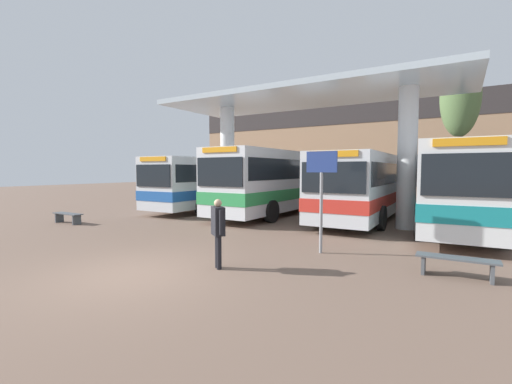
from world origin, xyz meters
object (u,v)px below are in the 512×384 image
object	(u,v)px
waiting_bench_far_platform	(457,263)
parked_car_street	(456,189)
transit_bus_center_bay	(283,179)
transit_bus_left_bay	(222,181)
poplar_tree_behind_left	(460,99)
transit_bus_far_right_bay	(458,184)
info_sign_platform	(321,181)
transit_bus_right_bay	(370,183)
waiting_bench_mid_platform	(68,216)
pedestrian_waiting	(218,226)

from	to	relation	value
waiting_bench_far_platform	parked_car_street	xyz separation A→B (m)	(-0.30, 20.49, 0.67)
transit_bus_center_bay	waiting_bench_far_platform	bearing A→B (deg)	135.62
transit_bus_left_bay	poplar_tree_behind_left	distance (m)	14.95
transit_bus_far_right_bay	info_sign_platform	bearing A→B (deg)	61.35
waiting_bench_far_platform	poplar_tree_behind_left	size ratio (longest dim) A/B	0.18
transit_bus_center_bay	transit_bus_right_bay	distance (m)	4.66
transit_bus_center_bay	parked_car_street	world-z (taller)	transit_bus_center_bay
poplar_tree_behind_left	parked_car_street	bearing A→B (deg)	91.17
transit_bus_right_bay	info_sign_platform	bearing A→B (deg)	93.10
transit_bus_left_bay	info_sign_platform	bearing A→B (deg)	138.37
waiting_bench_mid_platform	parked_car_street	bearing A→B (deg)	54.23
pedestrian_waiting	parked_car_street	distance (m)	23.12
transit_bus_left_bay	transit_bus_center_bay	world-z (taller)	transit_bus_center_bay
poplar_tree_behind_left	transit_bus_left_bay	bearing A→B (deg)	-155.54
transit_bus_left_bay	poplar_tree_behind_left	size ratio (longest dim) A/B	1.29
poplar_tree_behind_left	pedestrian_waiting	bearing A→B (deg)	-105.83
transit_bus_right_bay	parked_car_street	world-z (taller)	transit_bus_right_bay
transit_bus_far_right_bay	pedestrian_waiting	bearing A→B (deg)	60.24
transit_bus_left_bay	transit_bus_far_right_bay	size ratio (longest dim) A/B	1.09
transit_bus_center_bay	waiting_bench_far_platform	distance (m)	12.15
transit_bus_center_bay	parked_car_street	bearing A→B (deg)	-124.18
info_sign_platform	waiting_bench_mid_platform	bearing A→B (deg)	-176.95
transit_bus_right_bay	waiting_bench_far_platform	xyz separation A→B (m)	(3.94, -9.07, -1.39)
transit_bus_center_bay	transit_bus_far_right_bay	xyz separation A→B (m)	(8.47, -1.10, -0.04)
transit_bus_far_right_bay	waiting_bench_far_platform	size ratio (longest dim) A/B	6.54
info_sign_platform	waiting_bench_far_platform	bearing A→B (deg)	-10.40
parked_car_street	waiting_bench_mid_platform	bearing A→B (deg)	-125.42
transit_bus_right_bay	waiting_bench_mid_platform	world-z (taller)	transit_bus_right_bay
waiting_bench_mid_platform	poplar_tree_behind_left	distance (m)	21.83
poplar_tree_behind_left	transit_bus_far_right_bay	bearing A→B (deg)	-89.25
info_sign_platform	poplar_tree_behind_left	size ratio (longest dim) A/B	0.32
waiting_bench_mid_platform	transit_bus_left_bay	bearing A→B (deg)	77.31
waiting_bench_far_platform	transit_bus_far_right_bay	bearing A→B (deg)	90.69
transit_bus_left_bay	transit_bus_center_bay	bearing A→B (deg)	173.87
transit_bus_right_bay	parked_car_street	distance (m)	12.02
transit_bus_far_right_bay	parked_car_street	size ratio (longest dim) A/B	2.44
info_sign_platform	poplar_tree_behind_left	world-z (taller)	poplar_tree_behind_left
info_sign_platform	poplar_tree_behind_left	xyz separation A→B (m)	(3.20, 14.11, 4.43)
pedestrian_waiting	poplar_tree_behind_left	world-z (taller)	poplar_tree_behind_left
transit_bus_right_bay	transit_bus_far_right_bay	distance (m)	4.21
transit_bus_left_bay	waiting_bench_far_platform	bearing A→B (deg)	144.64
transit_bus_far_right_bay	pedestrian_waiting	world-z (taller)	transit_bus_far_right_bay
info_sign_platform	poplar_tree_behind_left	distance (m)	15.13
waiting_bench_far_platform	pedestrian_waiting	xyz separation A→B (m)	(-4.97, -2.15, 0.69)
transit_bus_far_right_bay	pedestrian_waiting	xyz separation A→B (m)	(-4.88, -9.53, -0.81)
transit_bus_left_bay	parked_car_street	distance (m)	17.28
pedestrian_waiting	transit_bus_left_bay	bearing A→B (deg)	164.18
transit_bus_right_bay	waiting_bench_far_platform	bearing A→B (deg)	112.85
waiting_bench_mid_platform	waiting_bench_far_platform	bearing A→B (deg)	0.00
waiting_bench_far_platform	pedestrian_waiting	world-z (taller)	pedestrian_waiting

